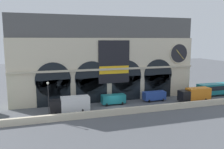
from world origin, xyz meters
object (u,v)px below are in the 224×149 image
box_truck_east (195,94)px  van_center (113,99)px  box_truck_midwest (71,104)px  street_lamp_quayside (48,96)px  van_mideast (154,96)px  bus_eastmost (217,89)px

box_truck_east → van_center: bearing=170.1°
box_truck_midwest → street_lamp_quayside: 5.93m
van_center → van_mideast: same height
box_truck_midwest → box_truck_east: 28.11m
box_truck_midwest → box_truck_east: bearing=-0.8°
van_center → box_truck_east: 18.79m
van_center → box_truck_east: bearing=-9.9°
van_mideast → street_lamp_quayside: bearing=-165.4°
box_truck_midwest → box_truck_east: size_ratio=1.00×
box_truck_midwest → bus_eastmost: bearing=4.2°
box_truck_midwest → bus_eastmost: (37.27, 2.73, 0.08)m
van_center → bus_eastmost: bearing=-0.2°
box_truck_midwest → box_truck_east: (28.11, -0.40, 0.00)m
van_mideast → street_lamp_quayside: 24.69m
box_truck_midwest → van_center: (9.60, 2.84, -0.45)m
box_truck_east → street_lamp_quayside: street_lamp_quayside is taller
box_truck_east → street_lamp_quayside: 32.49m
van_center → van_mideast: 9.95m
box_truck_midwest → van_mideast: bearing=8.4°
van_center → street_lamp_quayside: bearing=-156.1°
box_truck_midwest → bus_eastmost: size_ratio=0.68×
van_center → street_lamp_quayside: 15.36m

